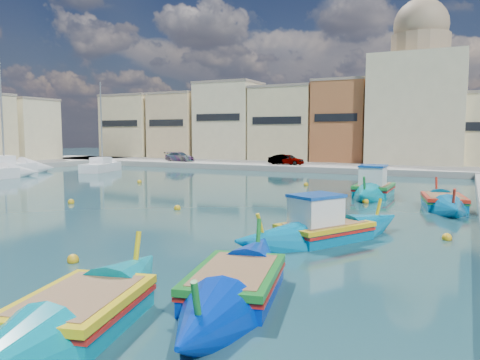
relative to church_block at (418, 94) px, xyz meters
The scene contains 14 objects.
ground 42.08m from the church_block, 104.04° to the right, with size 160.00×160.00×0.00m, color #153B3F.
north_quay 15.16m from the church_block, 141.34° to the right, with size 80.00×8.00×0.60m, color gray.
north_townhouses 4.81m from the church_block, 169.17° to the right, with size 83.20×7.87×10.19m.
church_block is the anchor object (origin of this frame).
parked_cars 21.72m from the church_block, 152.36° to the right, with size 17.77×1.86×1.16m.
luzzu_turquoise_cabin 41.27m from the church_block, 89.05° to the right, with size 5.77×8.36×2.74m.
luzzu_blue_cabin 28.00m from the church_block, 89.91° to the right, with size 2.21×8.64×3.06m.
luzzu_cyan_mid 31.59m from the church_block, 81.88° to the right, with size 3.45×8.48×2.44m.
luzzu_blue_south 48.02m from the church_block, 89.53° to the right, with size 3.78×8.67×2.44m.
luzzu_cyan_south 51.04m from the church_block, 91.90° to the right, with size 3.83×8.12×2.45m.
yacht_north 35.66m from the church_block, 148.10° to the right, with size 3.96×7.79×10.02m.
yacht_midnorth 43.62m from the church_block, 143.49° to the right, with size 4.03×9.08×12.43m.
yacht_mid 44.19m from the church_block, 137.22° to the right, with size 3.20×8.76×10.80m.
mooring_buoys 36.00m from the church_block, 101.22° to the right, with size 23.60×24.00×0.36m.
Camera 1 is at (15.39, -17.30, 4.00)m, focal length 35.00 mm.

